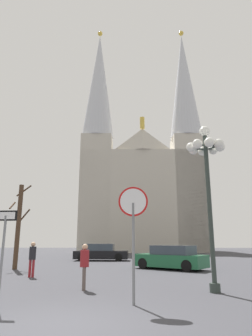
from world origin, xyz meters
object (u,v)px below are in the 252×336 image
(stop_sign, at_px, (133,219))
(pedestrian_standing, at_px, (32,256))
(parked_car_far_black, at_px, (101,253))
(cathedral, at_px, (142,181))
(one_way_arrow_sign, at_px, (3,244))
(street_lamp, at_px, (207,167))
(pedestrian_walking, at_px, (85,262))
(parked_car_near_green, at_px, (171,258))
(bare_tree, at_px, (18,224))

(stop_sign, bearing_deg, pedestrian_standing, 129.44)
(parked_car_far_black, distance_m, pedestrian_standing, 11.68)
(cathedral, height_order, pedestrian_standing, cathedral)
(one_way_arrow_sign, relative_size, street_lamp, 0.43)
(cathedral, distance_m, pedestrian_walking, 36.15)
(cathedral, height_order, parked_car_far_black, cathedral)
(cathedral, bearing_deg, pedestrian_standing, -100.95)
(one_way_arrow_sign, height_order, pedestrian_walking, one_way_arrow_sign)
(one_way_arrow_sign, distance_m, parked_car_near_green, 11.86)
(stop_sign, bearing_deg, bare_tree, 126.41)
(parked_car_near_green, height_order, pedestrian_walking, pedestrian_walking)
(parked_car_near_green, relative_size, parked_car_far_black, 0.98)
(parked_car_near_green, height_order, parked_car_far_black, parked_car_near_green)
(cathedral, relative_size, parked_car_far_black, 7.81)
(street_lamp, relative_size, parked_car_near_green, 1.33)
(cathedral, height_order, street_lamp, cathedral)
(parked_car_far_black, height_order, pedestrian_standing, pedestrian_standing)
(stop_sign, distance_m, parked_car_far_black, 17.76)
(one_way_arrow_sign, height_order, parked_car_near_green, one_way_arrow_sign)
(bare_tree, height_order, pedestrian_walking, bare_tree)
(parked_car_near_green, bearing_deg, pedestrian_walking, -117.67)
(bare_tree, xyz_separation_m, parked_car_near_green, (9.41, 0.21, -2.01))
(cathedral, distance_m, parked_car_far_black, 22.41)
(one_way_arrow_sign, xyz_separation_m, bare_tree, (-3.60, 10.09, 1.06))
(cathedral, relative_size, street_lamp, 6.02)
(stop_sign, height_order, parked_car_near_green, stop_sign)
(one_way_arrow_sign, bearing_deg, pedestrian_standing, 101.58)
(pedestrian_walking, bearing_deg, one_way_arrow_sign, -124.03)
(pedestrian_standing, bearing_deg, one_way_arrow_sign, -78.42)
(bare_tree, relative_size, parked_car_far_black, 1.14)
(pedestrian_standing, bearing_deg, bare_tree, 121.19)
(stop_sign, distance_m, street_lamp, 3.95)
(pedestrian_standing, bearing_deg, parked_car_far_black, 80.27)
(street_lamp, distance_m, pedestrian_standing, 9.18)
(bare_tree, distance_m, pedestrian_standing, 4.79)
(cathedral, height_order, one_way_arrow_sign, cathedral)
(pedestrian_walking, bearing_deg, cathedral, 85.20)
(one_way_arrow_sign, xyz_separation_m, parked_car_near_green, (5.81, 10.30, -0.96))
(stop_sign, distance_m, bare_tree, 12.13)
(one_way_arrow_sign, xyz_separation_m, parked_car_far_black, (0.69, 17.77, -0.96))
(street_lamp, height_order, bare_tree, street_lamp)
(stop_sign, height_order, bare_tree, bare_tree)
(stop_sign, height_order, pedestrian_standing, stop_sign)
(parked_car_near_green, relative_size, pedestrian_walking, 2.84)
(parked_car_near_green, distance_m, pedestrian_standing, 8.17)
(pedestrian_standing, bearing_deg, parked_car_near_green, 29.66)
(cathedral, distance_m, pedestrian_standing, 33.17)
(cathedral, xyz_separation_m, street_lamp, (1.58, -35.04, -6.34))
(stop_sign, relative_size, street_lamp, 0.55)
(parked_car_far_black, relative_size, pedestrian_standing, 2.83)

